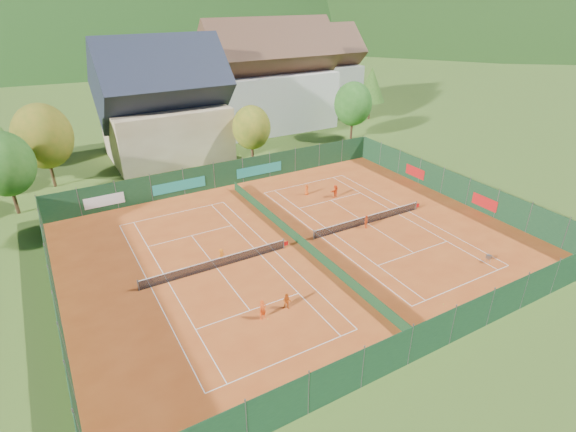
# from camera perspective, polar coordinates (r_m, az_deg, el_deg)

# --- Properties ---
(ground) EXTENTS (600.00, 600.00, 0.00)m
(ground) POSITION_cam_1_polar(r_m,az_deg,el_deg) (41.10, 1.39, -3.60)
(ground) COLOR #38581B
(ground) RESTS_ON ground
(clay_pad) EXTENTS (40.00, 32.00, 0.01)m
(clay_pad) POSITION_cam_1_polar(r_m,az_deg,el_deg) (41.08, 1.39, -3.57)
(clay_pad) COLOR #B54A1A
(clay_pad) RESTS_ON ground
(court_markings_left) EXTENTS (11.03, 23.83, 0.00)m
(court_markings_left) POSITION_cam_1_polar(r_m,az_deg,el_deg) (38.14, -9.02, -6.54)
(court_markings_left) COLOR white
(court_markings_left) RESTS_ON ground
(court_markings_right) EXTENTS (11.03, 23.83, 0.00)m
(court_markings_right) POSITION_cam_1_polar(r_m,az_deg,el_deg) (45.26, 10.10, -0.97)
(court_markings_right) COLOR white
(court_markings_right) RESTS_ON ground
(tennis_net_left) EXTENTS (13.30, 0.10, 1.02)m
(tennis_net_left) POSITION_cam_1_polar(r_m,az_deg,el_deg) (37.92, -8.85, -5.86)
(tennis_net_left) COLOR #59595B
(tennis_net_left) RESTS_ON ground
(tennis_net_right) EXTENTS (13.30, 0.10, 1.02)m
(tennis_net_right) POSITION_cam_1_polar(r_m,az_deg,el_deg) (45.12, 10.30, -0.36)
(tennis_net_right) COLOR #59595B
(tennis_net_right) RESTS_ON ground
(court_divider) EXTENTS (0.03, 28.80, 1.00)m
(court_divider) POSITION_cam_1_polar(r_m,az_deg,el_deg) (40.84, 1.40, -2.98)
(court_divider) COLOR #13361A
(court_divider) RESTS_ON ground
(fence_north) EXTENTS (40.00, 0.10, 3.00)m
(fence_north) POSITION_cam_1_polar(r_m,az_deg,el_deg) (53.25, -7.99, 5.25)
(fence_north) COLOR #13351C
(fence_north) RESTS_ON ground
(fence_south) EXTENTS (40.00, 0.04, 3.00)m
(fence_south) POSITION_cam_1_polar(r_m,az_deg,el_deg) (30.27, 17.81, -14.27)
(fence_south) COLOR #15391F
(fence_south) RESTS_ON ground
(fence_west) EXTENTS (0.04, 32.00, 3.00)m
(fence_west) POSITION_cam_1_polar(r_m,az_deg,el_deg) (35.87, -27.48, -9.15)
(fence_west) COLOR #15391E
(fence_west) RESTS_ON ground
(fence_east) EXTENTS (0.09, 32.00, 3.00)m
(fence_east) POSITION_cam_1_polar(r_m,az_deg,el_deg) (52.66, 20.38, 3.55)
(fence_east) COLOR #12341B
(fence_east) RESTS_ON ground
(chalet) EXTENTS (16.20, 12.00, 16.00)m
(chalet) POSITION_cam_1_polar(r_m,az_deg,el_deg) (63.80, -15.44, 13.02)
(chalet) COLOR beige
(chalet) RESTS_ON ground
(hotel_block_a) EXTENTS (21.60, 11.00, 17.25)m
(hotel_block_a) POSITION_cam_1_polar(r_m,az_deg,el_deg) (75.89, -2.42, 16.57)
(hotel_block_a) COLOR silver
(hotel_block_a) RESTS_ON ground
(hotel_block_b) EXTENTS (17.28, 10.00, 15.50)m
(hotel_block_b) POSITION_cam_1_polar(r_m,az_deg,el_deg) (89.82, 3.40, 17.64)
(hotel_block_b) COLOR silver
(hotel_block_b) RESTS_ON ground
(tree_west_front) EXTENTS (5.72, 5.72, 8.69)m
(tree_west_front) POSITION_cam_1_polar(r_m,az_deg,el_deg) (52.65, -32.36, 5.58)
(tree_west_front) COLOR #472C19
(tree_west_front) RESTS_ON ground
(tree_west_mid) EXTENTS (6.44, 6.44, 9.78)m
(tree_west_mid) POSITION_cam_1_polar(r_m,az_deg,el_deg) (58.13, -28.68, 8.86)
(tree_west_mid) COLOR #4A311A
(tree_west_mid) RESTS_ON ground
(tree_center) EXTENTS (5.01, 5.01, 7.60)m
(tree_center) POSITION_cam_1_polar(r_m,az_deg,el_deg) (59.90, -4.65, 11.13)
(tree_center) COLOR #4B2C1A
(tree_center) RESTS_ON ground
(tree_east_front) EXTENTS (5.72, 5.72, 8.69)m
(tree_east_front) POSITION_cam_1_polar(r_m,az_deg,el_deg) (70.62, 8.26, 13.91)
(tree_east_front) COLOR #432618
(tree_east_front) RESTS_ON ground
(tree_east_mid) EXTENTS (5.04, 5.04, 9.00)m
(tree_east_mid) POSITION_cam_1_polar(r_m,az_deg,el_deg) (82.77, 10.53, 16.09)
(tree_east_mid) COLOR #4A2D1A
(tree_east_mid) RESTS_ON ground
(tree_east_back) EXTENTS (7.15, 7.15, 10.86)m
(tree_east_back) POSITION_cam_1_polar(r_m,az_deg,el_deg) (84.34, 2.56, 17.15)
(tree_east_back) COLOR #4C331B
(tree_east_back) RESTS_ON ground
(mountain_backdrop) EXTENTS (820.00, 530.00, 242.00)m
(mountain_backdrop) POSITION_cam_1_polar(r_m,az_deg,el_deg) (274.61, -19.75, 12.49)
(mountain_backdrop) COLOR black
(mountain_backdrop) RESTS_ON ground
(ball_hopper) EXTENTS (0.34, 0.34, 0.80)m
(ball_hopper) POSITION_cam_1_polar(r_m,az_deg,el_deg) (41.77, 24.14, -4.75)
(ball_hopper) COLOR slate
(ball_hopper) RESTS_ON ground
(loose_ball_0) EXTENTS (0.07, 0.07, 0.07)m
(loose_ball_0) POSITION_cam_1_polar(r_m,az_deg,el_deg) (32.45, -2.57, -12.93)
(loose_ball_0) COLOR #CCD833
(loose_ball_0) RESTS_ON ground
(loose_ball_1) EXTENTS (0.07, 0.07, 0.07)m
(loose_ball_1) POSITION_cam_1_polar(r_m,az_deg,el_deg) (35.61, 19.14, -10.54)
(loose_ball_1) COLOR #CCD833
(loose_ball_1) RESTS_ON ground
(loose_ball_2) EXTENTS (0.07, 0.07, 0.07)m
(loose_ball_2) POSITION_cam_1_polar(r_m,az_deg,el_deg) (43.63, 3.81, -1.66)
(loose_ball_2) COLOR #CCD833
(loose_ball_2) RESTS_ON ground
(loose_ball_3) EXTENTS (0.07, 0.07, 0.07)m
(loose_ball_3) POSITION_cam_1_polar(r_m,az_deg,el_deg) (46.48, -5.13, 0.17)
(loose_ball_3) COLOR #CCD833
(loose_ball_3) RESTS_ON ground
(player_left_near) EXTENTS (0.64, 0.48, 1.59)m
(player_left_near) POSITION_cam_1_polar(r_m,az_deg,el_deg) (32.04, -3.24, -11.79)
(player_left_near) COLOR #F05015
(player_left_near) RESTS_ON ground
(player_left_mid) EXTENTS (0.81, 0.77, 1.32)m
(player_left_mid) POSITION_cam_1_polar(r_m,az_deg,el_deg) (32.94, -0.14, -10.80)
(player_left_mid) COLOR #CA5011
(player_left_mid) RESTS_ON ground
(player_left_far) EXTENTS (0.81, 0.54, 1.17)m
(player_left_far) POSITION_cam_1_polar(r_m,az_deg,el_deg) (38.78, -8.46, -4.89)
(player_left_far) COLOR orange
(player_left_far) RESTS_ON ground
(player_right_near) EXTENTS (0.66, 0.87, 1.38)m
(player_right_near) POSITION_cam_1_polar(r_m,az_deg,el_deg) (44.14, 9.89, -0.71)
(player_right_near) COLOR #DA4313
(player_right_near) RESTS_ON ground
(player_right_far_a) EXTENTS (0.70, 0.57, 1.25)m
(player_right_far_a) POSITION_cam_1_polar(r_m,az_deg,el_deg) (50.78, 2.40, 3.37)
(player_right_far_a) COLOR #EE5615
(player_right_far_a) RESTS_ON ground
(player_right_far_b) EXTENTS (1.43, 0.86, 1.47)m
(player_right_far_b) POSITION_cam_1_polar(r_m,az_deg,el_deg) (50.37, 6.01, 3.18)
(player_right_far_b) COLOR #F54D15
(player_right_far_b) RESTS_ON ground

